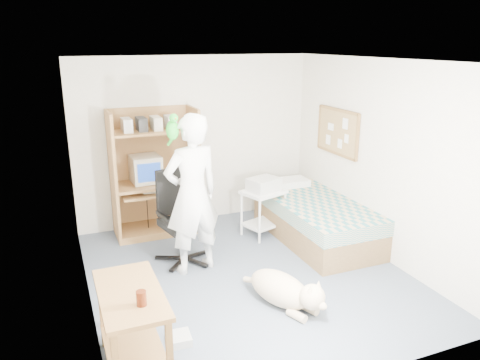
{
  "coord_description": "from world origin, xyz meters",
  "views": [
    {
      "loc": [
        -2.0,
        -4.65,
        2.71
      ],
      "look_at": [
        0.09,
        0.45,
        1.05
      ],
      "focal_mm": 35.0,
      "sensor_mm": 36.0,
      "label": 1
    }
  ],
  "objects_px": {
    "bed": "(315,219)",
    "office_chair": "(182,229)",
    "printer_cart": "(263,206)",
    "person": "(192,195)",
    "computer_hutch": "(155,177)",
    "side_desk": "(132,319)",
    "dog": "(284,290)"
  },
  "relations": [
    {
      "from": "person",
      "to": "printer_cart",
      "type": "bearing_deg",
      "value": -164.3
    },
    {
      "from": "printer_cart",
      "to": "side_desk",
      "type": "bearing_deg",
      "value": -153.46
    },
    {
      "from": "computer_hutch",
      "to": "side_desk",
      "type": "height_order",
      "value": "computer_hutch"
    },
    {
      "from": "side_desk",
      "to": "bed",
      "type": "bearing_deg",
      "value": 32.5
    },
    {
      "from": "side_desk",
      "to": "printer_cart",
      "type": "xyz_separation_m",
      "value": [
        2.23,
        2.23,
        -0.05
      ]
    },
    {
      "from": "office_chair",
      "to": "bed",
      "type": "bearing_deg",
      "value": -14.28
    },
    {
      "from": "side_desk",
      "to": "dog",
      "type": "xyz_separation_m",
      "value": [
        1.64,
        0.42,
        -0.31
      ]
    },
    {
      "from": "side_desk",
      "to": "person",
      "type": "relative_size",
      "value": 0.52
    },
    {
      "from": "dog",
      "to": "printer_cart",
      "type": "distance_m",
      "value": 1.92
    },
    {
      "from": "office_chair",
      "to": "person",
      "type": "height_order",
      "value": "person"
    },
    {
      "from": "side_desk",
      "to": "printer_cart",
      "type": "distance_m",
      "value": 3.15
    },
    {
      "from": "person",
      "to": "printer_cart",
      "type": "relative_size",
      "value": 2.88
    },
    {
      "from": "office_chair",
      "to": "printer_cart",
      "type": "relative_size",
      "value": 1.73
    },
    {
      "from": "person",
      "to": "dog",
      "type": "xyz_separation_m",
      "value": [
        0.64,
        -1.16,
        -0.78
      ]
    },
    {
      "from": "dog",
      "to": "person",
      "type": "bearing_deg",
      "value": 97.52
    },
    {
      "from": "bed",
      "to": "office_chair",
      "type": "xyz_separation_m",
      "value": [
        -1.91,
        0.07,
        0.13
      ]
    },
    {
      "from": "computer_hutch",
      "to": "bed",
      "type": "bearing_deg",
      "value": -29.29
    },
    {
      "from": "side_desk",
      "to": "printer_cart",
      "type": "relative_size",
      "value": 1.49
    },
    {
      "from": "dog",
      "to": "printer_cart",
      "type": "relative_size",
      "value": 1.63
    },
    {
      "from": "computer_hutch",
      "to": "printer_cart",
      "type": "height_order",
      "value": "computer_hutch"
    },
    {
      "from": "bed",
      "to": "printer_cart",
      "type": "bearing_deg",
      "value": 146.49
    },
    {
      "from": "bed",
      "to": "printer_cart",
      "type": "height_order",
      "value": "printer_cart"
    },
    {
      "from": "side_desk",
      "to": "office_chair",
      "type": "height_order",
      "value": "office_chair"
    },
    {
      "from": "bed",
      "to": "person",
      "type": "bearing_deg",
      "value": -172.65
    },
    {
      "from": "bed",
      "to": "dog",
      "type": "relative_size",
      "value": 1.85
    },
    {
      "from": "side_desk",
      "to": "dog",
      "type": "distance_m",
      "value": 1.72
    },
    {
      "from": "computer_hutch",
      "to": "office_chair",
      "type": "height_order",
      "value": "computer_hutch"
    },
    {
      "from": "person",
      "to": "office_chair",
      "type": "bearing_deg",
      "value": -90.61
    },
    {
      "from": "computer_hutch",
      "to": "office_chair",
      "type": "xyz_separation_m",
      "value": [
        0.09,
        -1.05,
        -0.41
      ]
    },
    {
      "from": "office_chair",
      "to": "printer_cart",
      "type": "xyz_separation_m",
      "value": [
        1.29,
        0.34,
        0.03
      ]
    },
    {
      "from": "side_desk",
      "to": "person",
      "type": "distance_m",
      "value": 1.93
    },
    {
      "from": "bed",
      "to": "office_chair",
      "type": "distance_m",
      "value": 1.92
    }
  ]
}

